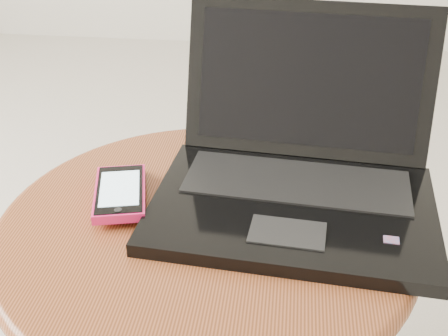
# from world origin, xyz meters

# --- Properties ---
(table) EXTENTS (0.56, 0.56, 0.45)m
(table) POSITION_xyz_m (0.00, -0.08, 0.35)
(table) COLOR #562815
(table) RESTS_ON ground
(laptop) EXTENTS (0.39, 0.36, 0.24)m
(laptop) POSITION_xyz_m (0.12, -0.00, 0.49)
(laptop) COLOR black
(laptop) RESTS_ON table
(phone_black) EXTENTS (0.08, 0.12, 0.01)m
(phone_black) POSITION_xyz_m (-0.12, -0.03, 0.45)
(phone_black) COLOR black
(phone_black) RESTS_ON table
(phone_pink) EXTENTS (0.10, 0.14, 0.02)m
(phone_pink) POSITION_xyz_m (-0.12, -0.05, 0.46)
(phone_pink) COLOR #EF1E64
(phone_pink) RESTS_ON phone_black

